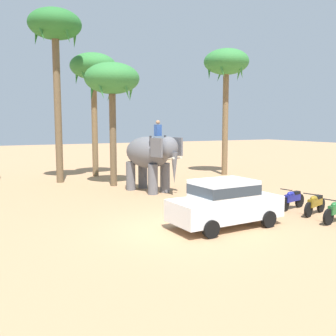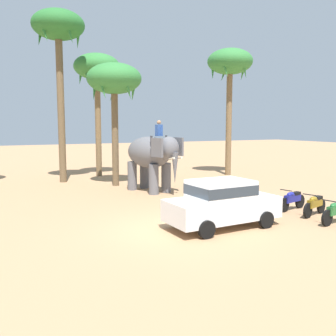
# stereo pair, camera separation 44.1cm
# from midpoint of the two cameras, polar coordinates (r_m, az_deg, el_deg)

# --- Properties ---
(ground_plane) EXTENTS (120.00, 120.00, 0.00)m
(ground_plane) POSITION_cam_midpoint_polar(r_m,az_deg,el_deg) (13.23, 2.58, -9.28)
(ground_plane) COLOR tan
(car_sedan_foreground) EXTENTS (4.16, 2.00, 1.70)m
(car_sedan_foreground) POSITION_cam_midpoint_polar(r_m,az_deg,el_deg) (13.32, 9.24, -5.14)
(car_sedan_foreground) COLOR white
(car_sedan_foreground) RESTS_ON ground
(elephant_with_mahout) EXTENTS (2.49, 4.02, 3.88)m
(elephant_with_mahout) POSITION_cam_midpoint_polar(r_m,az_deg,el_deg) (20.04, -1.91, 1.95)
(elephant_with_mahout) COLOR slate
(elephant_with_mahout) RESTS_ON ground
(motorcycle_nearest_camera) EXTENTS (1.79, 0.56, 0.94)m
(motorcycle_nearest_camera) POSITION_cam_midpoint_polar(r_m,az_deg,el_deg) (15.15, 25.28, -6.06)
(motorcycle_nearest_camera) COLOR black
(motorcycle_nearest_camera) RESTS_ON ground
(motorcycle_second_in_row) EXTENTS (1.75, 0.74, 0.94)m
(motorcycle_second_in_row) POSITION_cam_midpoint_polar(r_m,az_deg,el_deg) (16.12, 22.42, -5.19)
(motorcycle_second_in_row) COLOR black
(motorcycle_second_in_row) RESTS_ON ground
(motorcycle_mid_row) EXTENTS (1.78, 0.64, 0.94)m
(motorcycle_mid_row) POSITION_cam_midpoint_polar(r_m,az_deg,el_deg) (16.80, 19.34, -4.59)
(motorcycle_mid_row) COLOR black
(motorcycle_mid_row) RESTS_ON ground
(palm_tree_behind_elephant) EXTENTS (3.20, 3.20, 7.23)m
(palm_tree_behind_elephant) POSITION_cam_midpoint_polar(r_m,az_deg,el_deg) (22.36, -7.72, 13.06)
(palm_tree_behind_elephant) COLOR brown
(palm_tree_behind_elephant) RESTS_ON ground
(palm_tree_near_hut) EXTENTS (3.20, 3.20, 10.61)m
(palm_tree_near_hut) POSITION_cam_midpoint_polar(r_m,az_deg,el_deg) (24.95, -16.02, 19.47)
(palm_tree_near_hut) COLOR brown
(palm_tree_near_hut) RESTS_ON ground
(palm_tree_far_back) EXTENTS (3.20, 3.20, 8.57)m
(palm_tree_far_back) POSITION_cam_midpoint_polar(r_m,az_deg,el_deg) (27.03, -10.42, 14.57)
(palm_tree_far_back) COLOR brown
(palm_tree_far_back) RESTS_ON ground
(palm_tree_leaning_seaward) EXTENTS (3.20, 3.20, 9.00)m
(palm_tree_leaning_seaward) POSITION_cam_midpoint_polar(r_m,az_deg,el_deg) (27.55, 9.98, 15.26)
(palm_tree_leaning_seaward) COLOR brown
(palm_tree_leaning_seaward) RESTS_ON ground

